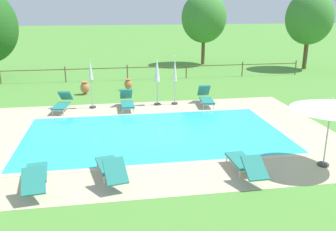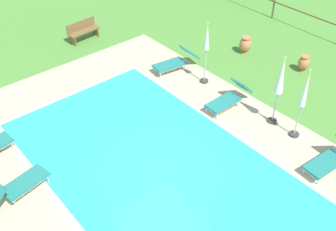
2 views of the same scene
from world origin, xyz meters
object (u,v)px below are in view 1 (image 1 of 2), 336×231
sun_lounger_north_mid (62,103)px  sun_lounger_north_far (110,167)px  patio_umbrella_closed_row_west (157,72)px  terracotta_urn_by_tree (128,84)px  sun_lounger_south_near_corner (127,101)px  tree_far_west (204,18)px  sun_lounger_north_end (245,163)px  patio_umbrella_closed_row_mid_west (175,74)px  sun_lounger_south_mid (35,175)px  tree_centre (309,18)px  sun_lounger_north_near_steps (206,98)px  patio_umbrella_open_foreground (331,105)px  patio_umbrella_closed_row_centre (91,76)px  terracotta_urn_near_fence (85,88)px

sun_lounger_north_mid → sun_lounger_north_far: bearing=-73.9°
patio_umbrella_closed_row_west → terracotta_urn_by_tree: (-1.28, 3.58, -1.35)m
sun_lounger_north_far → sun_lounger_south_near_corner: size_ratio=1.08×
tree_far_west → sun_lounger_south_near_corner: bearing=-119.1°
sun_lounger_north_mid → sun_lounger_north_end: sun_lounger_north_mid is taller
patio_umbrella_closed_row_mid_west → sun_lounger_south_mid: bearing=-123.9°
sun_lounger_south_near_corner → patio_umbrella_closed_row_mid_west: size_ratio=0.76×
sun_lounger_north_mid → tree_centre: bearing=27.3°
terracotta_urn_by_tree → tree_centre: tree_centre is taller
sun_lounger_north_far → patio_umbrella_closed_row_west: 8.50m
sun_lounger_north_near_steps → sun_lounger_south_mid: sun_lounger_north_near_steps is taller
sun_lounger_north_mid → patio_umbrella_open_foreground: bearing=-41.3°
sun_lounger_north_far → sun_lounger_south_mid: sun_lounger_north_far is taller
tree_centre → sun_lounger_north_far: bearing=-132.7°
sun_lounger_north_mid → terracotta_urn_by_tree: size_ratio=2.98×
sun_lounger_south_mid → patio_umbrella_closed_row_centre: size_ratio=0.83×
patio_umbrella_closed_row_west → tree_centre: size_ratio=0.42×
patio_umbrella_closed_row_centre → tree_centre: size_ratio=0.41×
patio_umbrella_open_foreground → tree_centre: size_ratio=0.41×
sun_lounger_north_near_steps → sun_lounger_north_far: 9.03m
sun_lounger_north_far → sun_lounger_south_near_corner: (0.91, 7.50, 0.01)m
sun_lounger_north_near_steps → terracotta_urn_by_tree: 5.51m
sun_lounger_north_far → patio_umbrella_closed_row_mid_west: patio_umbrella_closed_row_mid_west is taller
sun_lounger_south_mid → tree_far_west: (10.25, 20.70, 3.55)m
sun_lounger_north_end → patio_umbrella_closed_row_west: (-1.56, 8.36, 1.36)m
patio_umbrella_closed_row_west → patio_umbrella_closed_row_centre: 3.28m
sun_lounger_south_mid → tree_far_west: tree_far_west is taller
sun_lounger_north_far → tree_centre: bearing=47.3°
sun_lounger_north_mid → patio_umbrella_closed_row_mid_west: patio_umbrella_closed_row_mid_west is taller
tree_far_west → sun_lounger_north_end: bearing=-101.2°
sun_lounger_north_far → patio_umbrella_closed_row_centre: patio_umbrella_closed_row_centre is taller
sun_lounger_north_near_steps → patio_umbrella_closed_row_west: (-2.46, 0.47, 1.33)m
sun_lounger_north_end → tree_centre: bearing=56.2°
sun_lounger_south_near_corner → sun_lounger_south_mid: bearing=-111.4°
sun_lounger_north_end → terracotta_urn_near_fence: sun_lounger_north_end is taller
patio_umbrella_open_foreground → patio_umbrella_closed_row_mid_west: patio_umbrella_closed_row_mid_west is taller
patio_umbrella_closed_row_mid_west → tree_far_west: tree_far_west is taller
terracotta_urn_near_fence → sun_lounger_north_far: bearing=-83.1°
sun_lounger_south_near_corner → patio_umbrella_closed_row_west: 2.13m
sun_lounger_south_near_corner → patio_umbrella_closed_row_west: size_ratio=0.76×
sun_lounger_north_far → patio_umbrella_open_foreground: size_ratio=0.85×
sun_lounger_north_far → sun_lounger_south_mid: (-2.10, -0.18, -0.01)m
tree_far_west → sun_lounger_north_near_steps: bearing=-103.9°
patio_umbrella_closed_row_west → patio_umbrella_closed_row_mid_west: patio_umbrella_closed_row_west is taller
terracotta_urn_near_fence → tree_centre: (16.93, 6.01, 3.58)m
patio_umbrella_open_foreground → tree_centre: tree_centre is taller
sun_lounger_north_end → tree_far_west: 21.56m
sun_lounger_north_mid → terracotta_urn_near_fence: bearing=74.1°
sun_lounger_south_near_corner → tree_centre: tree_centre is taller
patio_umbrella_open_foreground → sun_lounger_south_near_corner: bearing=127.3°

